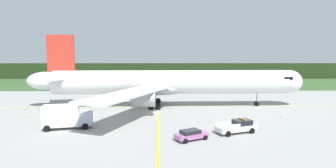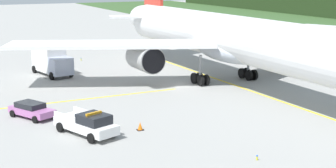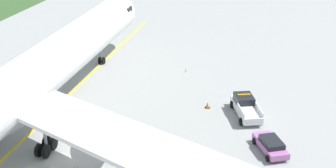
% 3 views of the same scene
% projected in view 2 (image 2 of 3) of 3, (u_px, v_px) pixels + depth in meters
% --- Properties ---
extents(ground, '(320.00, 320.00, 0.00)m').
position_uv_depth(ground, '(181.00, 86.00, 54.06)').
color(ground, '#979794').
extents(taxiway_centerline_main, '(76.72, 2.10, 0.01)m').
position_uv_depth(taxiway_centerline_main, '(242.00, 88.00, 53.35)').
color(taxiway_centerline_main, yellow).
rests_on(taxiway_centerline_main, ground).
extents(taxiway_centerline_spur, '(1.03, 31.29, 0.01)m').
position_uv_depth(taxiway_centerline_spur, '(24.00, 106.00, 45.98)').
color(taxiway_centerline_spur, yellow).
rests_on(taxiway_centerline_spur, ground).
extents(airliner, '(57.09, 46.40, 14.79)m').
position_uv_depth(airliner, '(239.00, 41.00, 52.96)').
color(airliner, silver).
rests_on(airliner, ground).
extents(ops_pickup_truck, '(5.98, 3.88, 1.94)m').
position_uv_depth(ops_pickup_truck, '(88.00, 124.00, 37.48)').
color(ops_pickup_truck, white).
rests_on(ops_pickup_truck, ground).
extents(catering_truck, '(7.15, 3.83, 3.63)m').
position_uv_depth(catering_truck, '(51.00, 60.00, 59.74)').
color(catering_truck, '#A5ADC6').
rests_on(catering_truck, ground).
extents(staff_car, '(4.56, 3.51, 1.30)m').
position_uv_depth(staff_car, '(31.00, 110.00, 42.13)').
color(staff_car, '#AD64A5').
rests_on(staff_car, ground).
extents(apron_cone, '(0.51, 0.51, 0.64)m').
position_uv_depth(apron_cone, '(140.00, 126.00, 38.83)').
color(apron_cone, black).
rests_on(apron_cone, ground).
extents(taxiway_edge_light_east, '(0.12, 0.12, 0.36)m').
position_uv_depth(taxiway_edge_light_east, '(257.00, 157.00, 32.56)').
color(taxiway_edge_light_east, yellow).
rests_on(taxiway_edge_light_east, ground).
extents(taxiway_edge_light_west, '(0.12, 0.12, 0.40)m').
position_uv_depth(taxiway_edge_light_west, '(81.00, 59.00, 70.01)').
color(taxiway_edge_light_west, yellow).
rests_on(taxiway_edge_light_west, ground).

